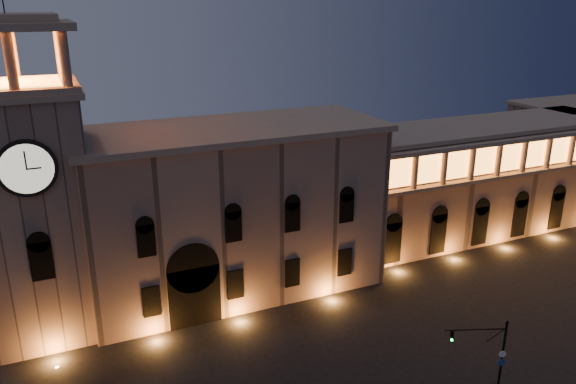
% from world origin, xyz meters
% --- Properties ---
extents(government_building, '(30.80, 12.80, 17.60)m').
position_xyz_m(government_building, '(-2.08, 21.93, 8.77)').
color(government_building, '#906F5E').
rests_on(government_building, ground).
extents(clock_tower, '(9.80, 9.80, 32.40)m').
position_xyz_m(clock_tower, '(-20.50, 20.98, 12.50)').
color(clock_tower, '#906F5E').
rests_on(clock_tower, ground).
extents(colonnade_wing, '(40.60, 11.50, 14.50)m').
position_xyz_m(colonnade_wing, '(32.00, 23.92, 7.33)').
color(colonnade_wing, '#8A6958').
rests_on(colonnade_wing, ground).
extents(traffic_light, '(4.66, 1.98, 6.79)m').
position_xyz_m(traffic_light, '(10.11, -3.13, 3.56)').
color(traffic_light, black).
rests_on(traffic_light, ground).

